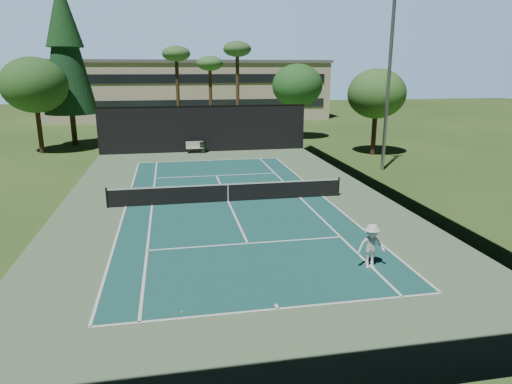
# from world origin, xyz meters

# --- Properties ---
(ground) EXTENTS (160.00, 160.00, 0.00)m
(ground) POSITION_xyz_m (0.00, 0.00, 0.00)
(ground) COLOR #33521F
(ground) RESTS_ON ground
(apron_slab) EXTENTS (18.00, 32.00, 0.01)m
(apron_slab) POSITION_xyz_m (0.00, 0.00, 0.01)
(apron_slab) COLOR #587552
(apron_slab) RESTS_ON ground
(court_surface) EXTENTS (10.97, 23.77, 0.01)m
(court_surface) POSITION_xyz_m (0.00, 0.00, 0.01)
(court_surface) COLOR #19534E
(court_surface) RESTS_ON ground
(court_lines) EXTENTS (11.07, 23.87, 0.01)m
(court_lines) POSITION_xyz_m (0.00, 0.00, 0.02)
(court_lines) COLOR white
(court_lines) RESTS_ON ground
(tennis_net) EXTENTS (12.90, 0.10, 1.10)m
(tennis_net) POSITION_xyz_m (0.00, 0.00, 0.56)
(tennis_net) COLOR black
(tennis_net) RESTS_ON ground
(fence) EXTENTS (18.04, 32.05, 4.03)m
(fence) POSITION_xyz_m (0.00, 0.06, 2.01)
(fence) COLOR black
(fence) RESTS_ON ground
(player) EXTENTS (1.11, 0.66, 1.68)m
(player) POSITION_xyz_m (4.06, -9.54, 0.84)
(player) COLOR silver
(player) RESTS_ON ground
(tennis_ball_a) EXTENTS (0.06, 0.06, 0.06)m
(tennis_ball_a) POSITION_xyz_m (-2.88, -11.57, 0.03)
(tennis_ball_a) COLOR #BDD02F
(tennis_ball_a) RESTS_ON ground
(tennis_ball_b) EXTENTS (0.07, 0.07, 0.07)m
(tennis_ball_b) POSITION_xyz_m (-2.08, 3.66, 0.04)
(tennis_ball_b) COLOR #CBD630
(tennis_ball_b) RESTS_ON ground
(tennis_ball_c) EXTENTS (0.07, 0.07, 0.07)m
(tennis_ball_c) POSITION_xyz_m (-0.78, 3.94, 0.03)
(tennis_ball_c) COLOR #B8D02F
(tennis_ball_c) RESTS_ON ground
(tennis_ball_d) EXTENTS (0.06, 0.06, 0.06)m
(tennis_ball_d) POSITION_xyz_m (-5.20, 4.03, 0.03)
(tennis_ball_d) COLOR #D8ED35
(tennis_ball_d) RESTS_ON ground
(park_bench) EXTENTS (1.50, 0.45, 1.02)m
(park_bench) POSITION_xyz_m (-0.93, 15.46, 0.55)
(park_bench) COLOR beige
(park_bench) RESTS_ON ground
(trash_bin) EXTENTS (0.56, 0.56, 0.95)m
(trash_bin) POSITION_xyz_m (-0.23, 15.43, 0.48)
(trash_bin) COLOR black
(trash_bin) RESTS_ON ground
(pine_tree) EXTENTS (4.80, 4.80, 15.00)m
(pine_tree) POSITION_xyz_m (-12.00, 22.00, 9.55)
(pine_tree) COLOR #442C1D
(pine_tree) RESTS_ON ground
(palm_a) EXTENTS (2.80, 2.80, 9.32)m
(palm_a) POSITION_xyz_m (-2.00, 24.00, 8.19)
(palm_a) COLOR #422E1C
(palm_a) RESTS_ON ground
(palm_b) EXTENTS (2.80, 2.80, 8.42)m
(palm_b) POSITION_xyz_m (1.50, 26.00, 7.36)
(palm_b) COLOR #43301C
(palm_b) RESTS_ON ground
(palm_c) EXTENTS (2.80, 2.80, 9.77)m
(palm_c) POSITION_xyz_m (4.00, 23.00, 8.60)
(palm_c) COLOR #4B3220
(palm_c) RESTS_ON ground
(decid_tree_a) EXTENTS (5.12, 5.12, 7.62)m
(decid_tree_a) POSITION_xyz_m (10.00, 22.00, 5.42)
(decid_tree_a) COLOR #412E1B
(decid_tree_a) RESTS_ON ground
(decid_tree_b) EXTENTS (4.80, 4.80, 7.14)m
(decid_tree_b) POSITION_xyz_m (14.00, 12.00, 5.08)
(decid_tree_b) COLOR #3F271B
(decid_tree_b) RESTS_ON ground
(decid_tree_c) EXTENTS (5.44, 5.44, 8.09)m
(decid_tree_c) POSITION_xyz_m (-14.00, 18.00, 5.76)
(decid_tree_c) COLOR #3E2A1A
(decid_tree_c) RESTS_ON ground
(campus_building) EXTENTS (40.50, 12.50, 8.30)m
(campus_building) POSITION_xyz_m (0.00, 45.98, 4.21)
(campus_building) COLOR #BBAE91
(campus_building) RESTS_ON ground
(light_pole) EXTENTS (0.90, 0.25, 12.22)m
(light_pole) POSITION_xyz_m (12.00, 6.00, 6.46)
(light_pole) COLOR #92959A
(light_pole) RESTS_ON ground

